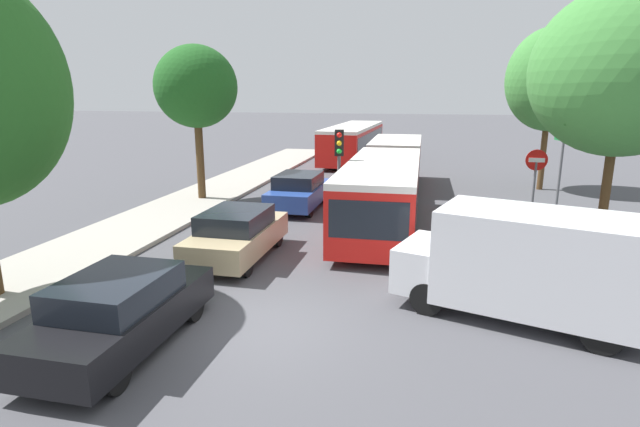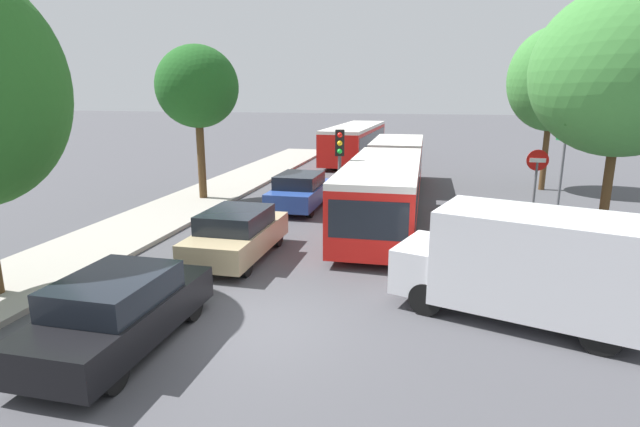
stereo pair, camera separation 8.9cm
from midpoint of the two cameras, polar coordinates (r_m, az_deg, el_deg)
ground_plane at (r=10.52m, az=-7.47°, el=-12.78°), size 200.00×200.00×0.00m
kerb_strip_left at (r=24.10m, az=-12.09°, el=2.45°), size 3.20×35.30×0.14m
articulated_bus at (r=20.63m, az=7.78°, el=4.39°), size 2.67×15.92×2.36m
city_bus_rear at (r=34.68m, az=3.76°, el=8.34°), size 2.86×11.34×2.42m
queued_car_black at (r=10.09m, az=-22.09°, el=-10.33°), size 1.79×4.18×1.45m
queued_car_tan at (r=14.42m, az=-9.60°, el=-2.32°), size 1.78×4.16×1.44m
queued_car_blue at (r=20.34m, az=-2.53°, el=2.59°), size 1.80×4.20×1.46m
white_van at (r=11.21m, az=22.60°, el=-5.20°), size 5.36×3.36×2.31m
traffic_light at (r=17.48m, az=2.05°, el=6.60°), size 0.36×0.38×3.40m
no_entry_sign at (r=18.17m, az=23.21°, el=3.78°), size 0.70×0.08×2.82m
direction_sign_post at (r=21.44m, az=25.89°, el=6.72°), size 0.40×1.37×3.60m
tree_left_mid at (r=22.14m, az=-14.06°, el=13.61°), size 3.44×3.44×6.58m
tree_right_near at (r=15.43m, az=30.82°, el=13.32°), size 4.62×4.62×7.38m
tree_right_mid at (r=26.37m, az=24.66°, el=13.48°), size 4.09×4.09×7.61m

